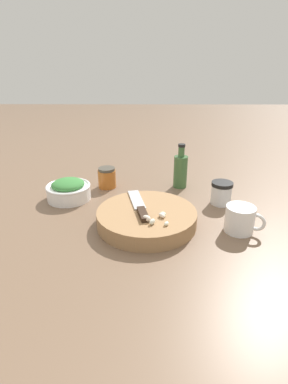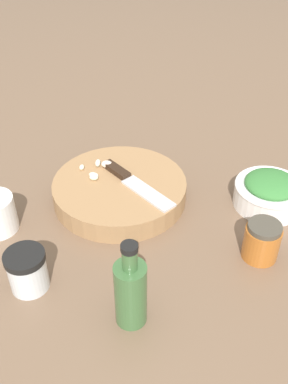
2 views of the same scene
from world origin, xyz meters
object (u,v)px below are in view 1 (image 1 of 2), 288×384
object	(u,v)px
chef_knife	(138,206)
honey_jar	(106,178)
coffee_mug	(239,219)
oil_bottle	(179,170)
garlic_cloves	(153,218)
herb_bowl	(67,190)
spice_jar	(220,193)
cutting_board	(144,218)

from	to	relation	value
chef_knife	honey_jar	size ratio (longest dim) A/B	2.75
chef_knife	coffee_mug	bearing A→B (deg)	-22.51
coffee_mug	oil_bottle	size ratio (longest dim) A/B	0.63
garlic_cloves	herb_bowl	bearing A→B (deg)	141.30
chef_knife	garlic_cloves	distance (m)	0.09
chef_knife	garlic_cloves	xyz separation A→B (m)	(0.04, -0.08, 0.00)
spice_jar	honey_jar	xyz separation A→B (m)	(-0.40, 0.14, -0.00)
spice_jar	herb_bowl	bearing A→B (deg)	176.50
honey_jar	spice_jar	bearing A→B (deg)	-19.38
spice_jar	coffee_mug	xyz separation A→B (m)	(0.01, -0.18, -0.00)
garlic_cloves	honey_jar	distance (m)	0.38
herb_bowl	spice_jar	world-z (taller)	spice_jar
garlic_cloves	honey_jar	bearing A→B (deg)	116.71
herb_bowl	oil_bottle	distance (m)	0.41
oil_bottle	garlic_cloves	bearing A→B (deg)	-106.59
chef_knife	oil_bottle	size ratio (longest dim) A/B	1.27
coffee_mug	oil_bottle	bearing A→B (deg)	112.61
oil_bottle	honey_jar	bearing A→B (deg)	-178.72
spice_jar	coffee_mug	distance (m)	0.18
herb_bowl	spice_jar	bearing A→B (deg)	-3.50
oil_bottle	spice_jar	bearing A→B (deg)	-50.09
oil_bottle	herb_bowl	bearing A→B (deg)	-163.83
coffee_mug	cutting_board	bearing A→B (deg)	172.67
cutting_board	herb_bowl	size ratio (longest dim) A/B	1.91
cutting_board	chef_knife	world-z (taller)	chef_knife
garlic_cloves	herb_bowl	xyz separation A→B (m)	(-0.29, 0.23, -0.02)
cutting_board	honey_jar	distance (m)	0.32
cutting_board	coffee_mug	bearing A→B (deg)	-7.33
cutting_board	honey_jar	xyz separation A→B (m)	(-0.15, 0.28, 0.01)
cutting_board	coffee_mug	world-z (taller)	coffee_mug
chef_knife	garlic_cloves	size ratio (longest dim) A/B	2.69
coffee_mug	oil_bottle	world-z (taller)	oil_bottle
cutting_board	spice_jar	world-z (taller)	spice_jar
cutting_board	chef_knife	distance (m)	0.04
coffee_mug	herb_bowl	bearing A→B (deg)	158.45
honey_jar	coffee_mug	bearing A→B (deg)	-37.73
honey_jar	oil_bottle	xyz separation A→B (m)	(0.27, 0.01, 0.03)
chef_knife	spice_jar	bearing A→B (deg)	12.99
garlic_cloves	honey_jar	xyz separation A→B (m)	(-0.17, 0.34, -0.02)
coffee_mug	garlic_cloves	bearing A→B (deg)	-174.24
cutting_board	herb_bowl	bearing A→B (deg)	146.64
chef_knife	garlic_cloves	world-z (taller)	garlic_cloves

